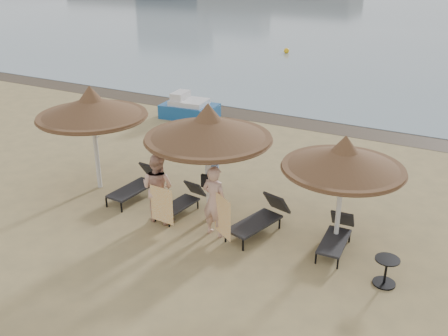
{
  "coord_description": "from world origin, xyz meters",
  "views": [
    {
      "loc": [
        6.29,
        -9.3,
        6.45
      ],
      "look_at": [
        0.72,
        1.2,
        1.28
      ],
      "focal_mm": 40.0,
      "sensor_mm": 36.0,
      "label": 1
    }
  ],
  "objects_px": {
    "palapa_left": "(92,108)",
    "person_right": "(215,196)",
    "pedal_boat": "(189,108)",
    "palapa_center": "(208,128)",
    "lounger_far_right": "(337,235)",
    "lounger_far_left": "(138,184)",
    "lounger_near_right": "(261,217)",
    "person_left": "(157,182)",
    "palapa_right": "(344,159)",
    "side_table": "(386,272)",
    "lounger_near_left": "(183,201)"
  },
  "relations": [
    {
      "from": "pedal_boat",
      "to": "palapa_right",
      "type": "bearing_deg",
      "value": -44.06
    },
    {
      "from": "palapa_center",
      "to": "palapa_right",
      "type": "bearing_deg",
      "value": 5.9
    },
    {
      "from": "palapa_left",
      "to": "lounger_near_right",
      "type": "relative_size",
      "value": 1.59
    },
    {
      "from": "palapa_center",
      "to": "lounger_near_left",
      "type": "height_order",
      "value": "palapa_center"
    },
    {
      "from": "lounger_near_right",
      "to": "side_table",
      "type": "distance_m",
      "value": 3.29
    },
    {
      "from": "lounger_far_left",
      "to": "pedal_boat",
      "type": "relative_size",
      "value": 0.79
    },
    {
      "from": "lounger_near_left",
      "to": "person_right",
      "type": "distance_m",
      "value": 1.66
    },
    {
      "from": "palapa_center",
      "to": "person_left",
      "type": "height_order",
      "value": "palapa_center"
    },
    {
      "from": "palapa_right",
      "to": "person_left",
      "type": "xyz_separation_m",
      "value": [
        -4.42,
        -0.98,
        -1.14
      ]
    },
    {
      "from": "pedal_boat",
      "to": "palapa_center",
      "type": "bearing_deg",
      "value": -59.55
    },
    {
      "from": "lounger_far_left",
      "to": "lounger_near_right",
      "type": "bearing_deg",
      "value": 2.57
    },
    {
      "from": "lounger_far_left",
      "to": "pedal_boat",
      "type": "distance_m",
      "value": 7.42
    },
    {
      "from": "person_left",
      "to": "palapa_right",
      "type": "bearing_deg",
      "value": -167.08
    },
    {
      "from": "palapa_center",
      "to": "person_right",
      "type": "bearing_deg",
      "value": -50.72
    },
    {
      "from": "palapa_center",
      "to": "pedal_boat",
      "type": "relative_size",
      "value": 1.33
    },
    {
      "from": "lounger_near_right",
      "to": "person_right",
      "type": "height_order",
      "value": "person_right"
    },
    {
      "from": "palapa_left",
      "to": "pedal_boat",
      "type": "relative_size",
      "value": 1.3
    },
    {
      "from": "palapa_left",
      "to": "person_right",
      "type": "distance_m",
      "value": 4.61
    },
    {
      "from": "lounger_near_left",
      "to": "person_left",
      "type": "relative_size",
      "value": 0.77
    },
    {
      "from": "person_left",
      "to": "lounger_near_left",
      "type": "bearing_deg",
      "value": -114.63
    },
    {
      "from": "palapa_center",
      "to": "pedal_boat",
      "type": "bearing_deg",
      "value": 125.07
    },
    {
      "from": "lounger_far_right",
      "to": "palapa_center",
      "type": "bearing_deg",
      "value": -178.98
    },
    {
      "from": "lounger_near_left",
      "to": "side_table",
      "type": "relative_size",
      "value": 2.63
    },
    {
      "from": "lounger_near_right",
      "to": "palapa_left",
      "type": "bearing_deg",
      "value": -165.42
    },
    {
      "from": "lounger_near_left",
      "to": "palapa_center",
      "type": "bearing_deg",
      "value": 4.68
    },
    {
      "from": "lounger_far_right",
      "to": "person_right",
      "type": "bearing_deg",
      "value": -166.19
    },
    {
      "from": "palapa_left",
      "to": "person_right",
      "type": "xyz_separation_m",
      "value": [
        4.33,
        -0.76,
        -1.39
      ]
    },
    {
      "from": "palapa_center",
      "to": "lounger_near_right",
      "type": "bearing_deg",
      "value": 3.38
    },
    {
      "from": "lounger_far_left",
      "to": "lounger_near_left",
      "type": "bearing_deg",
      "value": -1.93
    },
    {
      "from": "lounger_far_left",
      "to": "lounger_near_right",
      "type": "relative_size",
      "value": 0.96
    },
    {
      "from": "lounger_far_left",
      "to": "lounger_far_right",
      "type": "relative_size",
      "value": 1.13
    },
    {
      "from": "palapa_right",
      "to": "pedal_boat",
      "type": "bearing_deg",
      "value": 140.56
    },
    {
      "from": "lounger_far_left",
      "to": "lounger_near_right",
      "type": "distance_m",
      "value": 3.9
    },
    {
      "from": "palapa_center",
      "to": "lounger_far_right",
      "type": "height_order",
      "value": "palapa_center"
    },
    {
      "from": "palapa_left",
      "to": "side_table",
      "type": "distance_m",
      "value": 8.77
    },
    {
      "from": "lounger_near_right",
      "to": "person_left",
      "type": "xyz_separation_m",
      "value": [
        -2.58,
        -0.72,
        0.69
      ]
    },
    {
      "from": "side_table",
      "to": "pedal_boat",
      "type": "bearing_deg",
      "value": 140.82
    },
    {
      "from": "side_table",
      "to": "lounger_far_left",
      "type": "bearing_deg",
      "value": 172.57
    },
    {
      "from": "palapa_left",
      "to": "lounger_near_left",
      "type": "xyz_separation_m",
      "value": [
        2.99,
        -0.11,
        -2.14
      ]
    },
    {
      "from": "palapa_left",
      "to": "lounger_near_left",
      "type": "distance_m",
      "value": 3.68
    },
    {
      "from": "palapa_right",
      "to": "side_table",
      "type": "relative_size",
      "value": 4.5
    },
    {
      "from": "palapa_left",
      "to": "pedal_boat",
      "type": "distance_m",
      "value": 7.42
    },
    {
      "from": "person_right",
      "to": "lounger_far_left",
      "type": "bearing_deg",
      "value": -10.2
    },
    {
      "from": "lounger_far_left",
      "to": "lounger_far_right",
      "type": "bearing_deg",
      "value": 4.62
    },
    {
      "from": "palapa_right",
      "to": "person_left",
      "type": "height_order",
      "value": "palapa_right"
    },
    {
      "from": "side_table",
      "to": "person_right",
      "type": "distance_m",
      "value": 4.2
    },
    {
      "from": "palapa_left",
      "to": "lounger_far_right",
      "type": "distance_m",
      "value": 7.45
    },
    {
      "from": "lounger_near_left",
      "to": "lounger_far_right",
      "type": "bearing_deg",
      "value": 9.68
    },
    {
      "from": "person_right",
      "to": "pedal_boat",
      "type": "xyz_separation_m",
      "value": [
        -5.54,
        7.79,
        -0.67
      ]
    },
    {
      "from": "lounger_far_left",
      "to": "side_table",
      "type": "relative_size",
      "value": 3.03
    }
  ]
}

